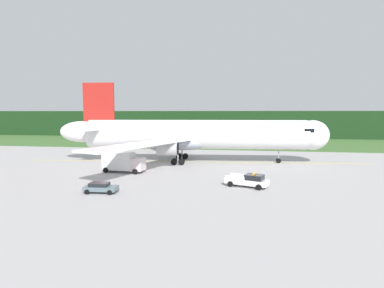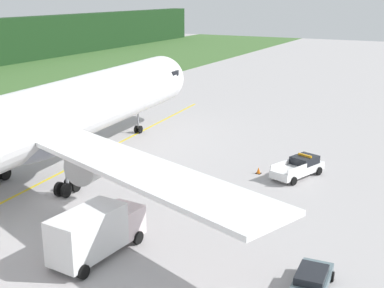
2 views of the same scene
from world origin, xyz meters
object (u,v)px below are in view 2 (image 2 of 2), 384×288
object	(u,v)px
airliner	(46,119)
catering_truck	(96,231)
apron_cone	(259,170)
ops_pickup_truck	(299,167)
staff_car	(312,279)

from	to	relation	value
airliner	catering_truck	size ratio (longest dim) A/B	7.61
catering_truck	apron_cone	bearing A→B (deg)	-10.66
ops_pickup_truck	apron_cone	xyz separation A→B (m)	(-0.93, 3.56, -0.61)
airliner	staff_car	size ratio (longest dim) A/B	13.04
catering_truck	staff_car	bearing A→B (deg)	-80.01
ops_pickup_truck	catering_truck	distance (m)	21.86
staff_car	apron_cone	world-z (taller)	staff_car
airliner	catering_truck	world-z (taller)	airliner
catering_truck	apron_cone	size ratio (longest dim) A/B	11.56
catering_truck	staff_car	world-z (taller)	catering_truck
ops_pickup_truck	apron_cone	bearing A→B (deg)	104.63
ops_pickup_truck	apron_cone	size ratio (longest dim) A/B	9.85
airliner	ops_pickup_truck	bearing A→B (deg)	-61.95
apron_cone	staff_car	bearing A→B (deg)	-151.13
ops_pickup_truck	catering_truck	size ratio (longest dim) A/B	0.85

